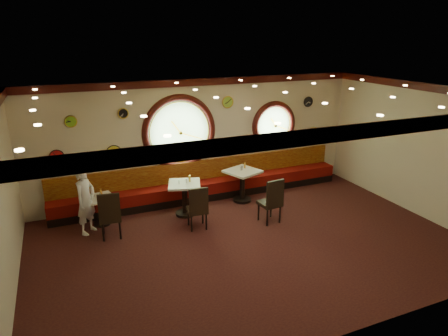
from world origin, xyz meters
TOP-DOWN VIEW (x-y plane):
  - floor at (0.00, 0.00)m, footprint 9.00×6.00m
  - ceiling at (0.00, 0.00)m, footprint 9.00×6.00m
  - wall_back at (0.00, 3.00)m, footprint 9.00×0.02m
  - wall_front at (0.00, -3.00)m, footprint 9.00×0.02m
  - wall_left at (-4.50, 0.00)m, footprint 0.02×6.00m
  - wall_right at (4.50, 0.00)m, footprint 0.02×6.00m
  - molding_back at (0.00, 2.95)m, footprint 9.00×0.10m
  - molding_front at (0.00, -2.95)m, footprint 9.00×0.10m
  - molding_right at (4.45, 0.00)m, footprint 0.10×6.00m
  - banquette_base at (0.00, 2.72)m, footprint 8.00×0.55m
  - banquette_seat at (0.00, 2.72)m, footprint 8.00×0.55m
  - banquette_back at (0.00, 2.94)m, footprint 8.00×0.10m
  - porthole_left_glass at (-0.60, 3.00)m, footprint 1.66×0.02m
  - porthole_left_frame at (-0.60, 2.98)m, footprint 1.98×0.18m
  - porthole_left_ring at (-0.60, 2.95)m, footprint 1.61×0.03m
  - porthole_right_glass at (2.20, 3.00)m, footprint 1.10×0.02m
  - porthole_right_frame at (2.20, 2.98)m, footprint 1.38×0.18m
  - porthole_right_ring at (2.20, 2.95)m, footprint 1.09×0.03m
  - wall_clock_0 at (-3.60, 2.96)m, footprint 0.32×0.03m
  - wall_clock_1 at (0.85, 2.96)m, footprint 0.24×0.03m
  - wall_clock_2 at (0.75, 2.96)m, footprint 0.30×0.03m
  - wall_clock_3 at (3.55, 2.96)m, footprint 0.34×0.03m
  - wall_clock_4 at (-3.20, 2.96)m, footprint 0.26×0.03m
  - wall_clock_5 at (-2.30, 2.96)m, footprint 0.36×0.03m
  - wall_clock_6 at (3.30, 2.96)m, footprint 0.28×0.03m
  - wall_clock_7 at (-2.00, 2.96)m, footprint 0.24×0.03m
  - table_a at (-2.80, 2.19)m, footprint 0.74×0.74m
  - table_b at (-0.83, 1.93)m, footprint 0.95×0.95m
  - table_c at (0.84, 2.16)m, footprint 1.01×1.01m
  - chair_a at (-2.69, 1.39)m, footprint 0.51×0.51m
  - chair_b at (-0.80, 1.07)m, footprint 0.48×0.48m
  - chair_c at (0.91, 0.69)m, footprint 0.51×0.51m
  - condiment_a_salt at (-2.92, 2.29)m, footprint 0.04×0.04m
  - condiment_b_salt at (-0.97, 1.93)m, footprint 0.03×0.03m
  - condiment_c_salt at (0.80, 2.18)m, footprint 0.03×0.03m
  - condiment_a_pepper at (-2.78, 2.20)m, footprint 0.03×0.03m
  - condiment_b_pepper at (-0.78, 1.93)m, footprint 0.04×0.04m
  - condiment_c_pepper at (0.84, 2.19)m, footprint 0.04×0.04m
  - condiment_a_bottle at (-2.75, 2.27)m, footprint 0.05×0.05m
  - condiment_b_bottle at (-0.68, 1.99)m, footprint 0.05×0.05m
  - condiment_c_bottle at (0.97, 2.31)m, footprint 0.05×0.05m
  - waiter at (-3.12, 1.90)m, footprint 0.65×0.67m

SIDE VIEW (x-z plane):
  - floor at x=0.00m, z-range 0.00..0.00m
  - banquette_base at x=0.00m, z-range 0.00..0.20m
  - banquette_seat at x=0.00m, z-range 0.20..0.50m
  - table_a at x=-2.80m, z-range 0.09..0.78m
  - table_b at x=-0.83m, z-range 0.11..0.94m
  - table_c at x=0.84m, z-range 0.11..0.98m
  - chair_b at x=-0.80m, z-range 0.27..0.92m
  - chair_a at x=-2.69m, z-range 0.29..0.96m
  - chair_c at x=0.91m, z-range 0.29..0.98m
  - condiment_a_pepper at x=-2.78m, z-range 0.69..0.78m
  - condiment_a_salt at x=-2.92m, z-range 0.69..0.80m
  - banquette_back at x=0.00m, z-range 0.48..1.02m
  - waiter at x=-3.12m, z-range 0.00..1.54m
  - condiment_a_bottle at x=-2.75m, z-range 0.69..0.86m
  - condiment_b_salt at x=-0.97m, z-range 0.84..0.93m
  - condiment_b_pepper at x=-0.78m, z-range 0.84..0.95m
  - condiment_c_salt at x=0.80m, z-range 0.87..0.96m
  - condiment_b_bottle at x=-0.68m, z-range 0.84..0.99m
  - condiment_c_pepper at x=0.84m, z-range 0.87..0.98m
  - condiment_c_bottle at x=0.97m, z-range 0.87..1.03m
  - wall_clock_1 at x=0.85m, z-range 1.08..1.32m
  - wall_clock_3 at x=3.55m, z-range 1.28..1.62m
  - wall_clock_5 at x=-2.30m, z-range 1.32..1.68m
  - wall_clock_0 at x=-3.60m, z-range 1.39..1.71m
  - wall_back at x=0.00m, z-range 0.00..3.20m
  - wall_front at x=0.00m, z-range 0.00..3.20m
  - wall_left at x=-4.50m, z-range 0.00..3.20m
  - wall_right at x=4.50m, z-range 0.00..3.20m
  - porthole_right_ring at x=2.20m, z-range 1.26..2.34m
  - porthole_right_glass at x=2.20m, z-range 1.25..2.35m
  - porthole_right_frame at x=2.20m, z-range 1.11..2.49m
  - porthole_left_glass at x=-0.60m, z-range 1.02..2.68m
  - porthole_left_frame at x=-0.60m, z-range 0.86..2.84m
  - porthole_left_ring at x=-0.60m, z-range 1.04..2.66m
  - wall_clock_4 at x=-3.20m, z-range 2.22..2.48m
  - wall_clock_6 at x=3.30m, z-range 2.26..2.54m
  - wall_clock_7 at x=-2.00m, z-range 2.33..2.57m
  - wall_clock_2 at x=0.75m, z-range 2.40..2.70m
  - molding_back at x=0.00m, z-range 3.02..3.20m
  - molding_front at x=0.00m, z-range 3.02..3.20m
  - molding_right at x=4.45m, z-range 3.02..3.20m
  - ceiling at x=0.00m, z-range 3.19..3.21m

